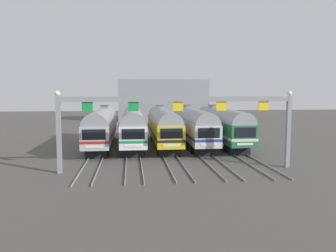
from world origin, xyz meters
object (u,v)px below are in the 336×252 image
object	(u,v)px
commuter_train_green	(222,124)
commuter_train_yellow	(163,125)
commuter_train_white	(133,125)
commuter_train_stainless	(102,125)
catenary_gantry	(178,111)
commuter_train_silver	(193,124)

from	to	relation	value
commuter_train_green	commuter_train_yellow	bearing A→B (deg)	180.00
commuter_train_green	commuter_train_white	bearing A→B (deg)	180.00
commuter_train_stainless	catenary_gantry	bearing A→B (deg)	-60.34
commuter_train_yellow	commuter_train_white	bearing A→B (deg)	180.00
commuter_train_stainless	commuter_train_yellow	world-z (taller)	same
commuter_train_green	catenary_gantry	world-z (taller)	catenary_gantry
commuter_train_stainless	commuter_train_white	size ratio (longest dim) A/B	1.00
commuter_train_silver	commuter_train_green	distance (m)	3.84
commuter_train_stainless	commuter_train_silver	xyz separation A→B (m)	(11.53, 0.00, 0.00)
commuter_train_silver	commuter_train_green	bearing A→B (deg)	0.00
commuter_train_stainless	commuter_train_yellow	bearing A→B (deg)	0.00
commuter_train_yellow	commuter_train_green	bearing A→B (deg)	0.00
catenary_gantry	commuter_train_yellow	bearing A→B (deg)	90.00
commuter_train_yellow	catenary_gantry	distance (m)	13.73
commuter_train_stainless	catenary_gantry	size ratio (longest dim) A/B	0.88
commuter_train_silver	commuter_train_yellow	bearing A→B (deg)	180.00
commuter_train_white	commuter_train_yellow	distance (m)	3.84
commuter_train_stainless	commuter_train_silver	bearing A→B (deg)	0.00
commuter_train_yellow	commuter_train_stainless	bearing A→B (deg)	180.00
commuter_train_white	commuter_train_green	size ratio (longest dim) A/B	1.00
commuter_train_stainless	commuter_train_silver	size ratio (longest dim) A/B	1.00
commuter_train_green	catenary_gantry	bearing A→B (deg)	-119.66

